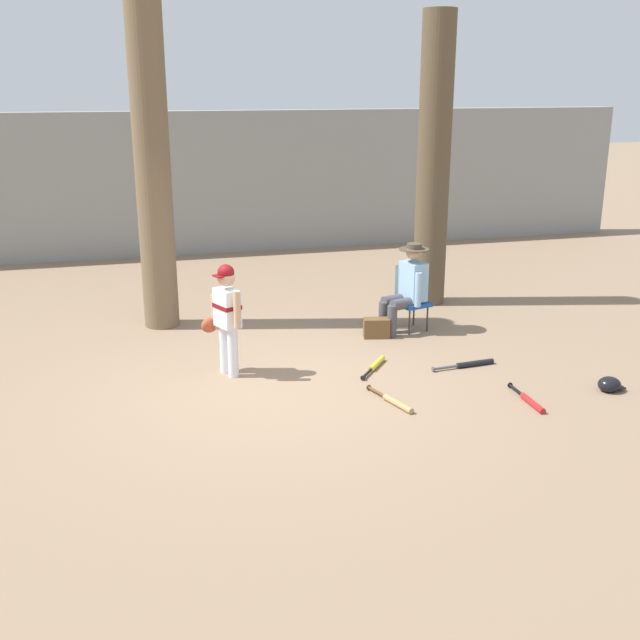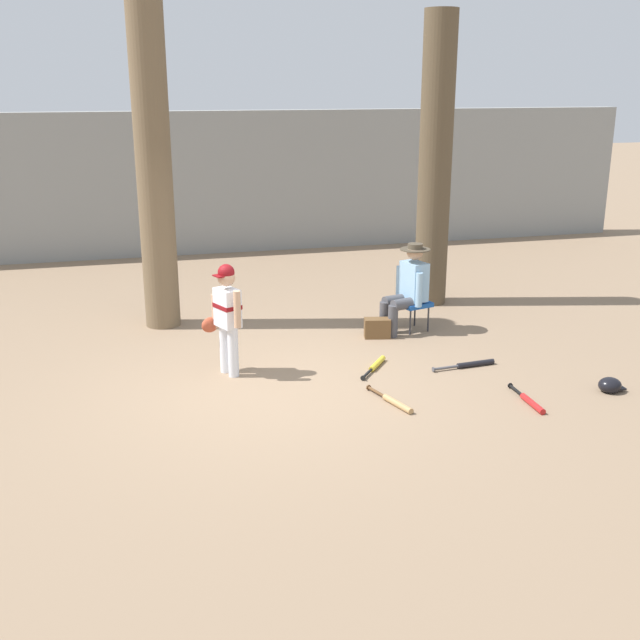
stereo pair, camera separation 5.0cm
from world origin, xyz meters
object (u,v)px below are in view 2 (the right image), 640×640
at_px(folding_stool, 413,304).
at_px(young_ballplayer, 226,312).
at_px(tree_near_player, 153,160).
at_px(bat_black_composite, 471,364).
at_px(tree_behind_spectator, 434,184).
at_px(bat_red_barrel, 530,401).
at_px(handbag_beside_stool, 377,328).
at_px(batting_helmet_black, 610,385).
at_px(seated_spectator, 408,286).
at_px(bat_wood_tan, 394,402).
at_px(bat_yellow_trainer, 376,365).

bearing_deg(folding_stool, young_ballplayer, -159.46).
bearing_deg(tree_near_player, bat_black_composite, -37.44).
distance_m(tree_behind_spectator, bat_red_barrel, 4.35).
height_order(folding_stool, handbag_beside_stool, folding_stool).
relative_size(tree_behind_spectator, batting_helmet_black, 14.50).
relative_size(seated_spectator, handbag_beside_stool, 3.53).
distance_m(tree_behind_spectator, batting_helmet_black, 4.25).
xyz_separation_m(tree_near_player, tree_behind_spectator, (4.03, 0.14, -0.46)).
relative_size(handbag_beside_stool, bat_wood_tan, 0.45).
height_order(handbag_beside_stool, bat_yellow_trainer, handbag_beside_stool).
bearing_deg(batting_helmet_black, bat_black_composite, 136.49).
relative_size(tree_behind_spectator, bat_wood_tan, 5.78).
distance_m(folding_stool, bat_black_composite, 1.55).
relative_size(bat_wood_tan, batting_helmet_black, 2.51).
bearing_deg(young_ballplayer, bat_red_barrel, -29.93).
relative_size(young_ballplayer, bat_wood_tan, 1.73).
height_order(handbag_beside_stool, batting_helmet_black, handbag_beside_stool).
bearing_deg(tree_near_player, handbag_beside_stool, -25.54).
xyz_separation_m(bat_wood_tan, bat_yellow_trainer, (0.16, 1.09, 0.00)).
relative_size(handbag_beside_stool, bat_red_barrel, 0.46).
distance_m(tree_behind_spectator, handbag_beside_stool, 2.57).
xyz_separation_m(bat_wood_tan, batting_helmet_black, (2.41, -0.25, 0.04)).
height_order(seated_spectator, bat_yellow_trainer, seated_spectator).
height_order(bat_black_composite, bat_wood_tan, same).
bearing_deg(bat_yellow_trainer, folding_stool, 52.90).
relative_size(folding_stool, batting_helmet_black, 1.64).
bearing_deg(seated_spectator, bat_red_barrel, -82.03).
xyz_separation_m(seated_spectator, bat_yellow_trainer, (-0.85, -1.22, -0.61)).
bearing_deg(handbag_beside_stool, folding_stool, 17.44).
xyz_separation_m(folding_stool, seated_spectator, (-0.09, -0.03, 0.28)).
bearing_deg(bat_yellow_trainer, seated_spectator, 55.20).
distance_m(tree_behind_spectator, bat_black_composite, 3.33).
height_order(bat_yellow_trainer, bat_red_barrel, same).
relative_size(handbag_beside_stool, batting_helmet_black, 1.13).
height_order(tree_near_player, seated_spectator, tree_near_player).
bearing_deg(folding_stool, handbag_beside_stool, -162.56).
xyz_separation_m(tree_behind_spectator, bat_black_composite, (-0.60, -2.76, -1.77)).
bearing_deg(bat_black_composite, handbag_beside_stool, 118.48).
relative_size(bat_red_barrel, batting_helmet_black, 2.48).
height_order(young_ballplayer, bat_black_composite, young_ballplayer).
xyz_separation_m(tree_near_player, seated_spectator, (3.17, -1.14, -1.62)).
bearing_deg(seated_spectator, handbag_beside_stool, -162.18).
height_order(tree_near_player, tree_behind_spectator, tree_near_player).
distance_m(tree_near_player, handbag_beside_stool, 3.68).
distance_m(tree_near_player, young_ballplayer, 2.67).
bearing_deg(young_ballplayer, bat_black_composite, -10.30).
bearing_deg(seated_spectator, bat_yellow_trainer, -124.80).
bearing_deg(bat_red_barrel, young_ballplayer, 150.07).
distance_m(young_ballplayer, handbag_beside_stool, 2.33).
xyz_separation_m(handbag_beside_stool, bat_black_composite, (0.72, -1.33, -0.10)).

